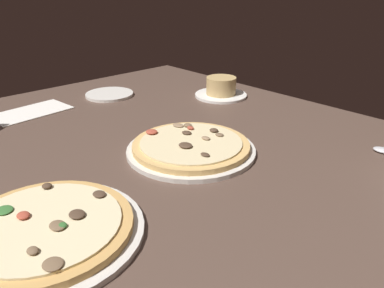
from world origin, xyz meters
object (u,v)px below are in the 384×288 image
pizza_side (45,230)px  ramekin_on_saucer (221,89)px  pizza_main (191,147)px  side_plate (109,94)px  paper_menu (31,112)px  spoon (384,148)px

pizza_side → ramekin_on_saucer: (-31.15, 72.12, 1.35)cm
pizza_main → side_plate: pizza_main is taller
side_plate → ramekin_on_saucer: bearing=45.9°
pizza_main → ramekin_on_saucer: ramekin_on_saucer is taller
pizza_side → paper_menu: pizza_side is taller
pizza_side → paper_menu: size_ratio=1.40×
side_plate → paper_menu: bearing=-92.7°
pizza_main → pizza_side: 37.09cm
pizza_side → spoon: size_ratio=2.62×
paper_menu → ramekin_on_saucer: bearing=57.3°
pizza_main → pizza_side: (6.94, -36.44, -0.02)cm
pizza_side → pizza_main: bearing=100.8°
pizza_main → spoon: bearing=48.4°
side_plate → spoon: (78.42, 22.91, 0.01)cm
pizza_side → spoon: pizza_side is taller
pizza_main → spoon: 43.66cm
pizza_main → spoon: size_ratio=2.52×
side_plate → paper_menu: side_plate is taller
pizza_main → ramekin_on_saucer: size_ratio=1.72×
pizza_side → paper_menu: 61.17cm
pizza_main → ramekin_on_saucer: bearing=124.2°
side_plate → pizza_main: bearing=-11.1°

